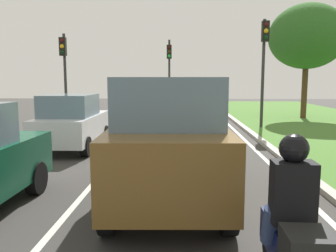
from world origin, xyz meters
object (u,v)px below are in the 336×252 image
object	(u,v)px
traffic_light_far_median	(169,65)
car_suv_ahead	(168,138)
traffic_light_near_right	(264,54)
traffic_light_overhead_left	(64,63)
rider_person	(292,191)
car_hatchback_far	(72,122)
tree_roadside_far	(307,37)

from	to	relation	value
traffic_light_far_median	car_suv_ahead	bearing A→B (deg)	-88.00
car_suv_ahead	traffic_light_near_right	distance (m)	10.78
car_suv_ahead	traffic_light_overhead_left	world-z (taller)	traffic_light_overhead_left
rider_person	car_hatchback_far	bearing A→B (deg)	122.15
car_hatchback_far	tree_roadside_far	distance (m)	14.53
traffic_light_overhead_left	traffic_light_far_median	distance (m)	7.81
car_hatchback_far	rider_person	world-z (taller)	car_hatchback_far
car_suv_ahead	car_hatchback_far	size ratio (longest dim) A/B	1.23
car_hatchback_far	traffic_light_far_median	size ratio (longest dim) A/B	0.76
rider_person	tree_roadside_far	bearing A→B (deg)	72.26
rider_person	traffic_light_far_median	size ratio (longest dim) A/B	0.24
traffic_light_near_right	tree_roadside_far	size ratio (longest dim) A/B	0.76
traffic_light_far_median	tree_roadside_far	size ratio (longest dim) A/B	0.75
traffic_light_far_median	tree_roadside_far	xyz separation A→B (m)	(7.86, -3.12, 1.40)
car_hatchback_far	rider_person	bearing A→B (deg)	-59.87
car_hatchback_far	traffic_light_far_median	distance (m)	12.84
car_hatchback_far	traffic_light_overhead_left	distance (m)	7.16
rider_person	traffic_light_overhead_left	size ratio (longest dim) A/B	0.26
tree_roadside_far	traffic_light_overhead_left	bearing A→B (deg)	-167.71
car_hatchback_far	traffic_light_near_right	world-z (taller)	traffic_light_near_right
rider_person	car_suv_ahead	bearing A→B (deg)	114.49
car_suv_ahead	tree_roadside_far	bearing A→B (deg)	60.48
car_suv_ahead	car_hatchback_far	xyz separation A→B (m)	(-3.32, 4.74, -0.28)
traffic_light_near_right	traffic_light_overhead_left	world-z (taller)	traffic_light_near_right
traffic_light_near_right	tree_roadside_far	xyz separation A→B (m)	(3.32, 4.17, 1.24)
car_suv_ahead	rider_person	size ratio (longest dim) A/B	3.92
tree_roadside_far	car_suv_ahead	bearing A→B (deg)	-117.53
car_hatchback_far	car_suv_ahead	bearing A→B (deg)	-55.45
car_suv_ahead	tree_roadside_far	xyz separation A→B (m)	(7.27, 13.95, 3.48)
car_suv_ahead	traffic_light_overhead_left	xyz separation A→B (m)	(-5.67, 11.13, 1.93)
tree_roadside_far	traffic_light_near_right	bearing A→B (deg)	-128.49
traffic_light_overhead_left	tree_roadside_far	size ratio (longest dim) A/B	0.70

